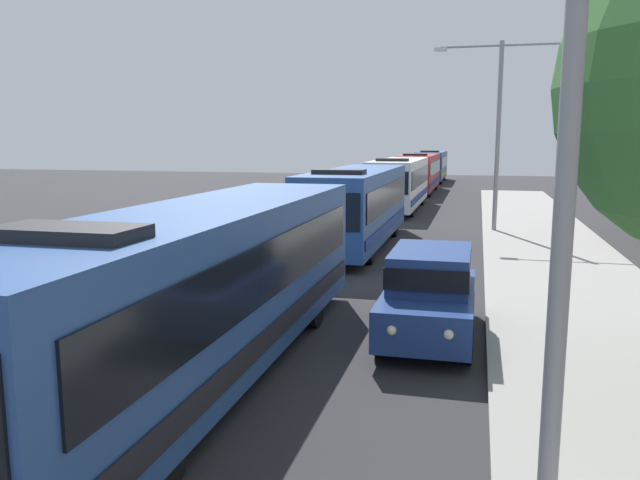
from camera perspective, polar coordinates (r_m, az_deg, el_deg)
name	(u,v)px	position (r m, az deg, el deg)	size (l,w,h in m)	color
bus_lead	(204,284)	(11.18, -10.53, -3.98)	(2.58, 12.27, 3.21)	#284C8C
bus_second_in_line	(357,204)	(24.70, 3.38, 3.27)	(2.58, 10.99, 3.21)	#284C8C
bus_middle	(399,182)	(38.20, 7.27, 5.27)	(2.58, 11.22, 3.21)	silver
bus_fourth_in_line	(419,172)	(51.09, 9.05, 6.18)	(2.58, 12.18, 3.21)	maroon
bus_rear	(432,165)	(64.91, 10.18, 6.75)	(2.58, 10.90, 3.21)	#284C8C
white_suv	(430,290)	(13.54, 10.00, -4.54)	(1.86, 4.53, 1.90)	navy
streetlamp_mid	(499,116)	(29.34, 16.02, 10.81)	(5.82, 0.28, 8.33)	gray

